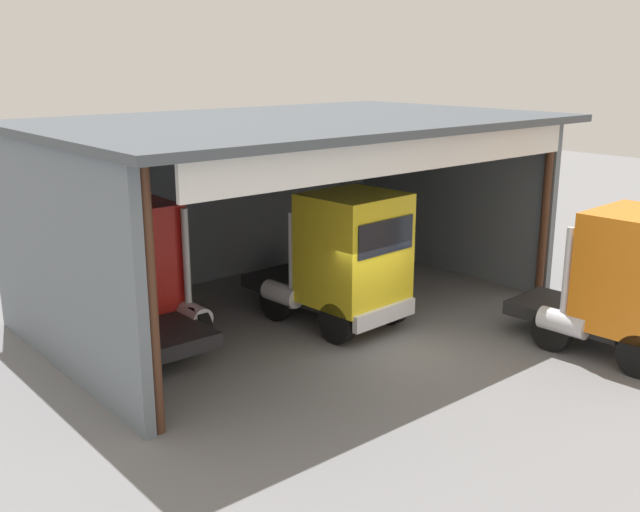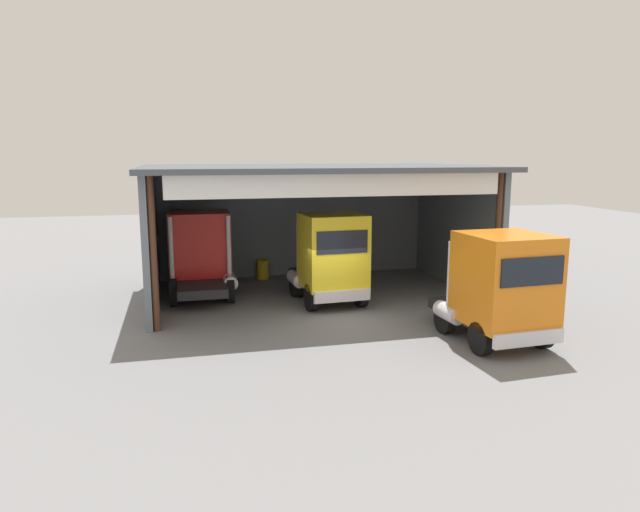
# 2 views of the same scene
# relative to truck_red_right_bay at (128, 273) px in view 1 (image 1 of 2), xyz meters

# --- Properties ---
(ground_plane) EXTENTS (80.00, 80.00, 0.00)m
(ground_plane) POSITION_rel_truck_red_right_bay_xyz_m (4.75, -4.69, -1.88)
(ground_plane) COLOR slate
(ground_plane) RESTS_ON ground
(workshop_shed) EXTENTS (14.01, 9.11, 5.53)m
(workshop_shed) POSITION_rel_truck_red_right_bay_xyz_m (4.75, 0.24, 1.89)
(workshop_shed) COLOR slate
(workshop_shed) RESTS_ON ground
(truck_red_right_bay) EXTENTS (2.71, 4.30, 3.60)m
(truck_red_right_bay) POSITION_rel_truck_red_right_bay_xyz_m (0.00, 0.00, 0.00)
(truck_red_right_bay) COLOR red
(truck_red_right_bay) RESTS_ON ground
(truck_yellow_center_left_bay) EXTENTS (2.71, 5.06, 3.70)m
(truck_yellow_center_left_bay) POSITION_rel_truck_red_right_bay_xyz_m (4.98, -2.54, 0.02)
(truck_yellow_center_left_bay) COLOR yellow
(truck_yellow_center_left_bay) RESTS_ON ground
(truck_orange_left_bay) EXTENTS (2.81, 4.73, 3.58)m
(truck_orange_left_bay) POSITION_rel_truck_red_right_bay_xyz_m (8.94, -8.57, 0.02)
(truck_orange_left_bay) COLOR orange
(truck_orange_left_bay) RESTS_ON ground
(oil_drum) EXTENTS (0.58, 0.58, 0.94)m
(oil_drum) POSITION_rel_truck_red_right_bay_xyz_m (3.03, 2.85, -1.41)
(oil_drum) COLOR gold
(oil_drum) RESTS_ON ground
(tool_cart) EXTENTS (0.90, 0.60, 1.00)m
(tool_cart) POSITION_rel_truck_red_right_bay_xyz_m (7.13, 1.68, -1.38)
(tool_cart) COLOR black
(tool_cart) RESTS_ON ground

